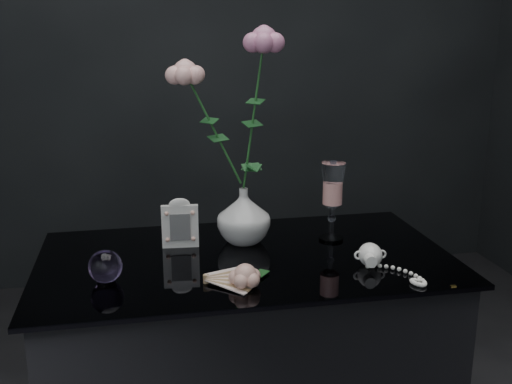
{
  "coord_description": "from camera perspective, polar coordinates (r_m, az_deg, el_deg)",
  "views": [
    {
      "loc": [
        -0.26,
        -1.37,
        1.33
      ],
      "look_at": [
        0.03,
        0.08,
        0.92
      ],
      "focal_mm": 42.0,
      "sensor_mm": 36.0,
      "label": 1
    }
  ],
  "objects": [
    {
      "name": "roses",
      "position": [
        1.56,
        -2.24,
        7.98
      ],
      "size": [
        0.29,
        0.12,
        0.48
      ],
      "color": "#F3ABA2",
      "rests_on": "vase"
    },
    {
      "name": "picture_frame",
      "position": [
        1.6,
        -7.25,
        -2.92
      ],
      "size": [
        0.11,
        0.09,
        0.14
      ],
      "primitive_type": null,
      "rotation": [
        0.0,
        0.0,
        -0.08
      ],
      "color": "silver",
      "rests_on": "table"
    },
    {
      "name": "vase",
      "position": [
        1.62,
        -1.18,
        -2.27
      ],
      "size": [
        0.15,
        0.15,
        0.15
      ],
      "primitive_type": "imported",
      "rotation": [
        0.0,
        0.0,
        0.01
      ],
      "color": "silver",
      "rests_on": "table"
    },
    {
      "name": "paperweight",
      "position": [
        1.42,
        -14.15,
        -6.89
      ],
      "size": [
        0.1,
        0.1,
        0.08
      ],
      "primitive_type": null,
      "rotation": [
        0.0,
        0.0,
        0.42
      ],
      "color": "#A37FCE",
      "rests_on": "table"
    },
    {
      "name": "loose_rose",
      "position": [
        1.36,
        -1.04,
        -7.97
      ],
      "size": [
        0.17,
        0.2,
        0.06
      ],
      "primitive_type": null,
      "rotation": [
        0.0,
        0.0,
        0.35
      ],
      "color": "#D9A08C",
      "rests_on": "table"
    },
    {
      "name": "wine_glass",
      "position": [
        1.64,
        7.28,
        -0.94
      ],
      "size": [
        0.07,
        0.07,
        0.22
      ],
      "primitive_type": null,
      "rotation": [
        0.0,
        0.0,
        -0.07
      ],
      "color": "white",
      "rests_on": "table"
    },
    {
      "name": "pearl_jar",
      "position": [
        1.51,
        10.84,
        -5.79
      ],
      "size": [
        0.22,
        0.23,
        0.06
      ],
      "primitive_type": null,
      "rotation": [
        0.0,
        0.0,
        -0.1
      ],
      "color": "white",
      "rests_on": "table"
    },
    {
      "name": "paper_fan",
      "position": [
        1.39,
        -4.78,
        -8.16
      ],
      "size": [
        0.28,
        0.25,
        0.02
      ],
      "primitive_type": null,
      "rotation": [
        0.0,
        0.0,
        -0.38
      ],
      "color": "beige",
      "rests_on": "table"
    }
  ]
}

